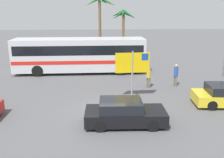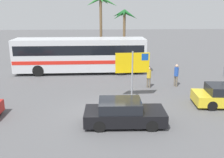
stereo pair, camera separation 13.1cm
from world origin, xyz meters
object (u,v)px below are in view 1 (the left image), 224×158
object	(u,v)px
pedestrian_by_bus	(176,73)
bus_front_coach	(80,54)
ferry_sign	(133,65)
car_black	(124,113)
pedestrian_near_sign	(149,76)

from	to	relation	value
pedestrian_by_bus	bus_front_coach	bearing A→B (deg)	-68.47
bus_front_coach	ferry_sign	size ratio (longest dim) A/B	3.72
ferry_sign	car_black	world-z (taller)	ferry_sign
pedestrian_by_bus	pedestrian_near_sign	bearing A→B (deg)	-31.10
car_black	pedestrian_near_sign	xyz separation A→B (m)	(2.55, 6.07, 0.30)
car_black	bus_front_coach	bearing A→B (deg)	106.66
pedestrian_near_sign	bus_front_coach	bearing A→B (deg)	-97.00
bus_front_coach	ferry_sign	xyz separation A→B (m)	(3.86, -7.35, 0.54)
car_black	pedestrian_by_bus	world-z (taller)	pedestrian_by_bus
bus_front_coach	car_black	world-z (taller)	bus_front_coach
ferry_sign	pedestrian_by_bus	distance (m)	4.66
ferry_sign	car_black	size ratio (longest dim) A/B	0.77
ferry_sign	pedestrian_near_sign	size ratio (longest dim) A/B	2.01
bus_front_coach	pedestrian_near_sign	distance (m)	7.43
bus_front_coach	pedestrian_near_sign	xyz separation A→B (m)	(5.41, -5.01, -0.85)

